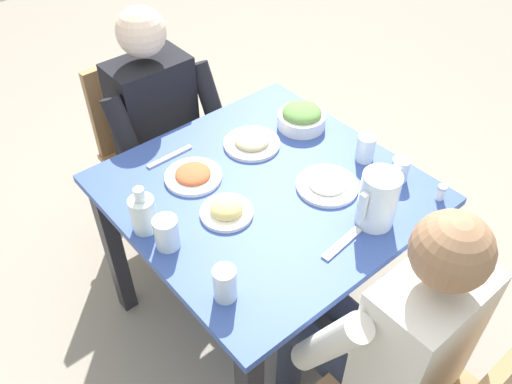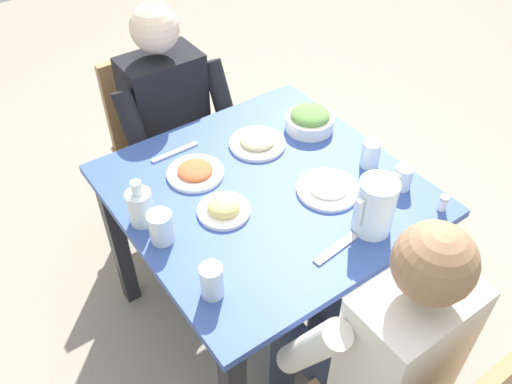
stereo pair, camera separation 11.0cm
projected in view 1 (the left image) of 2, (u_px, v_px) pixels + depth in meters
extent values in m
plane|color=gray|center=(263.00, 313.00, 2.30)|extent=(8.00, 8.00, 0.00)
cube|color=#334C99|center=(265.00, 190.00, 1.80)|extent=(0.95, 0.95, 0.03)
cube|color=#232328|center=(273.00, 163.00, 2.49)|extent=(0.06, 0.06, 0.71)
cube|color=#232328|center=(114.00, 250.00, 2.09)|extent=(0.06, 0.06, 0.71)
cube|color=#232328|center=(419.00, 270.00, 2.02)|extent=(0.06, 0.06, 0.71)
cube|color=#997047|center=(174.00, 163.00, 2.73)|extent=(0.04, 0.04, 0.41)
cube|color=#997047|center=(115.00, 192.00, 2.57)|extent=(0.04, 0.04, 0.41)
cube|color=#997047|center=(213.00, 198.00, 2.54)|extent=(0.04, 0.04, 0.41)
cube|color=#997047|center=(152.00, 231.00, 2.38)|extent=(0.04, 0.04, 0.41)
cube|color=#997047|center=(158.00, 160.00, 2.40)|extent=(0.40, 0.40, 0.03)
cube|color=#997047|center=(130.00, 102.00, 2.35)|extent=(0.38, 0.04, 0.42)
cube|color=#997047|center=(387.00, 360.00, 1.91)|extent=(0.04, 0.04, 0.41)
cube|color=black|center=(154.00, 115.00, 2.21)|extent=(0.32, 0.20, 0.50)
sphere|color=beige|center=(141.00, 32.00, 1.96)|extent=(0.19, 0.19, 0.19)
cylinder|color=#2D3342|center=(202.00, 179.00, 2.33)|extent=(0.11, 0.38, 0.11)
cylinder|color=#2D3342|center=(230.00, 232.00, 2.35)|extent=(0.10, 0.10, 0.44)
cylinder|color=black|center=(212.00, 107.00, 2.21)|extent=(0.08, 0.23, 0.37)
cylinder|color=#2D3342|center=(169.00, 196.00, 2.25)|extent=(0.11, 0.38, 0.11)
cylinder|color=#2D3342|center=(199.00, 251.00, 2.27)|extent=(0.10, 0.10, 0.44)
cylinder|color=black|center=(128.00, 144.00, 2.02)|extent=(0.08, 0.23, 0.37)
cube|color=silver|center=(417.00, 341.00, 1.42)|extent=(0.32, 0.20, 0.50)
sphere|color=#936B4C|center=(452.00, 251.00, 1.17)|extent=(0.19, 0.19, 0.19)
cylinder|color=#2D3342|center=(334.00, 364.00, 1.68)|extent=(0.11, 0.38, 0.11)
cylinder|color=#2D3342|center=(290.00, 354.00, 1.91)|extent=(0.10, 0.10, 0.44)
cylinder|color=silver|center=(329.00, 344.00, 1.39)|extent=(0.08, 0.23, 0.37)
cylinder|color=#2D3342|center=(369.00, 334.00, 1.76)|extent=(0.11, 0.38, 0.11)
cylinder|color=#2D3342|center=(323.00, 328.00, 1.99)|extent=(0.10, 0.10, 0.44)
cylinder|color=silver|center=(422.00, 267.00, 1.58)|extent=(0.08, 0.23, 0.37)
cylinder|color=silver|center=(378.00, 199.00, 1.61)|extent=(0.12, 0.12, 0.19)
cube|color=silver|center=(362.00, 208.00, 1.57)|extent=(0.02, 0.02, 0.11)
cube|color=silver|center=(394.00, 171.00, 1.58)|extent=(0.04, 0.03, 0.02)
cylinder|color=white|center=(301.00, 120.00, 2.03)|extent=(0.18, 0.18, 0.05)
ellipsoid|color=#608E47|center=(302.00, 112.00, 2.01)|extent=(0.15, 0.15, 0.06)
cylinder|color=white|center=(252.00, 144.00, 1.96)|extent=(0.21, 0.21, 0.01)
ellipsoid|color=#B7AD89|center=(252.00, 140.00, 1.95)|extent=(0.13, 0.13, 0.04)
cylinder|color=white|center=(227.00, 212.00, 1.69)|extent=(0.17, 0.17, 0.01)
ellipsoid|color=#E0C670|center=(226.00, 208.00, 1.68)|extent=(0.11, 0.11, 0.06)
cylinder|color=white|center=(193.00, 177.00, 1.82)|extent=(0.20, 0.20, 0.01)
ellipsoid|color=#CC5B33|center=(193.00, 173.00, 1.81)|extent=(0.12, 0.12, 0.03)
cylinder|color=white|center=(327.00, 186.00, 1.79)|extent=(0.21, 0.21, 0.01)
ellipsoid|color=white|center=(327.00, 183.00, 1.78)|extent=(0.13, 0.13, 0.03)
cylinder|color=silver|center=(167.00, 233.00, 1.56)|extent=(0.08, 0.08, 0.11)
cylinder|color=silver|center=(400.00, 170.00, 1.79)|extent=(0.06, 0.06, 0.09)
cylinder|color=silver|center=(366.00, 148.00, 1.87)|extent=(0.07, 0.07, 0.10)
cylinder|color=silver|center=(225.00, 284.00, 1.43)|extent=(0.07, 0.07, 0.11)
cylinder|color=silver|center=(143.00, 214.00, 1.61)|extent=(0.08, 0.08, 0.12)
cylinder|color=white|center=(145.00, 220.00, 1.63)|extent=(0.07, 0.07, 0.07)
cylinder|color=silver|center=(139.00, 195.00, 1.56)|extent=(0.03, 0.03, 0.04)
cylinder|color=white|center=(440.00, 194.00, 1.74)|extent=(0.03, 0.03, 0.04)
cylinder|color=#B2B2B7|center=(442.00, 187.00, 1.72)|extent=(0.03, 0.03, 0.01)
cube|color=silver|center=(342.00, 243.00, 1.60)|extent=(0.17, 0.04, 0.01)
cube|color=silver|center=(170.00, 157.00, 1.91)|extent=(0.19, 0.02, 0.01)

